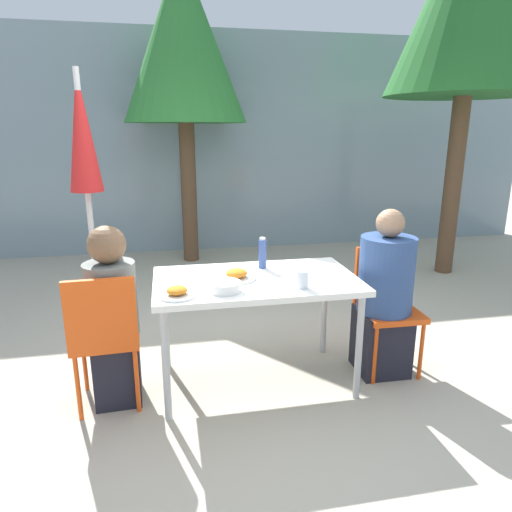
{
  "coord_description": "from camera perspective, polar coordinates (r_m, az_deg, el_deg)",
  "views": [
    {
      "loc": [
        -0.55,
        -2.79,
        1.69
      ],
      "look_at": [
        0.0,
        0.0,
        0.91
      ],
      "focal_mm": 32.0,
      "sensor_mm": 36.0,
      "label": 1
    }
  ],
  "objects": [
    {
      "name": "drinking_cup",
      "position": [
        2.81,
        5.86,
        -2.94
      ],
      "size": [
        0.07,
        0.07,
        0.11
      ],
      "color": "silver",
      "rests_on": "dining_table"
    },
    {
      "name": "ground_plane",
      "position": [
        3.31,
        0.0,
        -15.33
      ],
      "size": [
        24.0,
        24.0,
        0.0
      ],
      "primitive_type": "plane",
      "color": "#B2A893"
    },
    {
      "name": "building_facade",
      "position": [
        6.67,
        -6.57,
        13.69
      ],
      "size": [
        10.0,
        0.2,
        3.0
      ],
      "color": "gray",
      "rests_on": "ground"
    },
    {
      "name": "dining_table",
      "position": [
        3.01,
        0.0,
        -3.94
      ],
      "size": [
        1.33,
        0.78,
        0.76
      ],
      "color": "white",
      "rests_on": "ground"
    },
    {
      "name": "person_left",
      "position": [
        2.99,
        -17.41,
        -7.63
      ],
      "size": [
        0.31,
        0.31,
        1.15
      ],
      "rotation": [
        0.0,
        0.0,
        0.05
      ],
      "color": "black",
      "rests_on": "ground"
    },
    {
      "name": "plate_1",
      "position": [
        2.7,
        -9.83,
        -4.55
      ],
      "size": [
        0.22,
        0.22,
        0.06
      ],
      "color": "white",
      "rests_on": "dining_table"
    },
    {
      "name": "chair_right",
      "position": [
        3.43,
        15.9,
        -5.11
      ],
      "size": [
        0.41,
        0.41,
        0.89
      ],
      "rotation": [
        0.0,
        0.0,
        3.12
      ],
      "color": "#E54C14",
      "rests_on": "ground"
    },
    {
      "name": "tree_behind_left",
      "position": [
        6.1,
        -9.12,
        25.07
      ],
      "size": [
        1.51,
        1.51,
        3.74
      ],
      "color": "brown",
      "rests_on": "ground"
    },
    {
      "name": "person_right",
      "position": [
        3.33,
        15.75,
        -5.16
      ],
      "size": [
        0.38,
        0.38,
        1.19
      ],
      "rotation": [
        0.0,
        0.0,
        3.12
      ],
      "color": "black",
      "rests_on": "ground"
    },
    {
      "name": "plate_0",
      "position": [
        2.96,
        -2.44,
        -2.47
      ],
      "size": [
        0.25,
        0.25,
        0.07
      ],
      "color": "white",
      "rests_on": "dining_table"
    },
    {
      "name": "chair_left",
      "position": [
        2.94,
        -18.42,
        -8.87
      ],
      "size": [
        0.42,
        0.42,
        0.89
      ],
      "rotation": [
        0.0,
        0.0,
        0.05
      ],
      "color": "#E54C14",
      "rests_on": "ground"
    },
    {
      "name": "bottle",
      "position": [
        3.18,
        0.81,
        0.33
      ],
      "size": [
        0.06,
        0.06,
        0.22
      ],
      "color": "#334C8E",
      "rests_on": "dining_table"
    },
    {
      "name": "closed_umbrella",
      "position": [
        3.64,
        -20.62,
        10.98
      ],
      "size": [
        0.36,
        0.36,
        2.12
      ],
      "color": "#333333",
      "rests_on": "ground"
    },
    {
      "name": "salad_bowl",
      "position": [
        2.74,
        -3.87,
        -3.84
      ],
      "size": [
        0.19,
        0.19,
        0.06
      ],
      "color": "white",
      "rests_on": "dining_table"
    }
  ]
}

